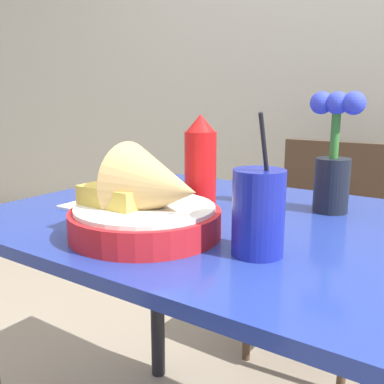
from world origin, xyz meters
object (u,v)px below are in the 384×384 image
at_px(ketchup_bottle, 200,164).
at_px(chair_far_window, 322,228).
at_px(food_basket, 150,205).
at_px(drink_cup, 258,215).
at_px(flower_vase, 333,158).

bearing_deg(ketchup_bottle, chair_far_window, 87.45).
height_order(chair_far_window, food_basket, food_basket).
relative_size(ketchup_bottle, drink_cup, 0.94).
bearing_deg(food_basket, chair_far_window, 89.52).
bearing_deg(ketchup_bottle, drink_cup, -38.59).
bearing_deg(flower_vase, food_basket, -121.47).
bearing_deg(drink_cup, ketchup_bottle, 141.41).
distance_m(food_basket, ketchup_bottle, 0.22).
height_order(chair_far_window, flower_vase, flower_vase).
xyz_separation_m(drink_cup, flower_vase, (0.02, 0.34, 0.06)).
relative_size(food_basket, ketchup_bottle, 1.30).
relative_size(chair_far_window, flower_vase, 3.12).
height_order(drink_cup, flower_vase, flower_vase).
height_order(food_basket, drink_cup, drink_cup).
xyz_separation_m(food_basket, drink_cup, (0.20, 0.03, 0.01)).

